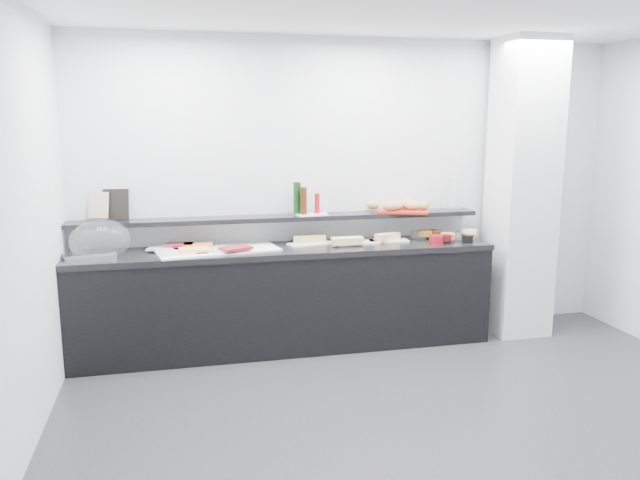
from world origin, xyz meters
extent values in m
plane|color=#2D2D30|center=(0.00, 0.00, 0.00)|extent=(5.00, 5.00, 0.00)
cube|color=silver|center=(0.00, 2.00, 1.35)|extent=(5.00, 0.02, 2.70)
cube|color=silver|center=(1.50, 1.65, 1.35)|extent=(0.50, 0.50, 2.70)
cube|color=black|center=(-0.70, 1.70, 0.42)|extent=(3.60, 0.60, 0.85)
cube|color=black|center=(-0.70, 1.70, 0.88)|extent=(3.62, 0.62, 0.05)
cube|color=black|center=(-0.70, 1.88, 1.13)|extent=(3.60, 0.25, 0.04)
cube|color=silver|center=(-2.30, 1.68, 0.92)|extent=(0.44, 0.36, 0.04)
ellipsoid|color=white|center=(-2.21, 1.71, 1.03)|extent=(0.58, 0.50, 0.34)
cube|color=white|center=(-1.28, 1.70, 0.91)|extent=(1.06, 0.63, 0.01)
cube|color=silver|center=(-1.69, 1.79, 0.92)|extent=(0.35, 0.27, 0.01)
cube|color=maroon|center=(-1.58, 1.81, 0.94)|extent=(0.25, 0.18, 0.02)
cube|color=white|center=(-1.52, 1.78, 0.92)|extent=(0.30, 0.24, 0.01)
cube|color=orange|center=(-1.43, 1.78, 0.94)|extent=(0.26, 0.18, 0.02)
cube|color=white|center=(-1.61, 1.57, 0.92)|extent=(0.31, 0.25, 0.01)
cube|color=#EFD65C|center=(-1.47, 1.58, 0.94)|extent=(0.25, 0.17, 0.02)
cube|color=silver|center=(-1.20, 1.62, 0.92)|extent=(0.33, 0.26, 0.01)
cube|color=maroon|center=(-1.13, 1.56, 0.94)|extent=(0.29, 0.24, 0.02)
cube|color=white|center=(-0.46, 1.77, 0.91)|extent=(0.42, 0.26, 0.01)
cube|color=tan|center=(-0.46, 1.84, 0.94)|extent=(0.30, 0.15, 0.06)
cylinder|color=silver|center=(-0.61, 1.74, 0.92)|extent=(0.16, 0.04, 0.01)
cube|color=white|center=(-0.05, 1.72, 0.91)|extent=(0.42, 0.23, 0.01)
cube|color=#D8C171|center=(-0.16, 1.64, 0.94)|extent=(0.27, 0.11, 0.06)
cylinder|color=silver|center=(-0.26, 1.59, 0.92)|extent=(0.14, 0.09, 0.01)
cube|color=white|center=(0.25, 1.76, 0.91)|extent=(0.37, 0.18, 0.01)
cube|color=tan|center=(0.24, 1.74, 0.94)|extent=(0.25, 0.16, 0.06)
cylinder|color=#B8BCC0|center=(0.22, 1.76, 0.92)|extent=(0.14, 0.09, 0.01)
cylinder|color=white|center=(0.56, 1.79, 0.94)|extent=(0.18, 0.18, 0.07)
cylinder|color=orange|center=(0.64, 1.84, 0.95)|extent=(0.16, 0.16, 0.05)
cylinder|color=black|center=(0.71, 1.85, 0.94)|extent=(0.14, 0.14, 0.07)
cylinder|color=#581F0C|center=(0.73, 1.79, 0.95)|extent=(0.11, 0.11, 0.05)
cylinder|color=white|center=(0.85, 1.79, 0.94)|extent=(0.26, 0.26, 0.07)
cylinder|color=white|center=(1.06, 1.78, 0.95)|extent=(0.17, 0.17, 0.05)
cylinder|color=maroon|center=(0.64, 1.58, 0.94)|extent=(0.15, 0.15, 0.07)
cylinder|color=#550C10|center=(0.73, 1.57, 0.95)|extent=(0.11, 0.11, 0.05)
cylinder|color=white|center=(0.90, 1.60, 0.94)|extent=(0.16, 0.16, 0.07)
cylinder|color=orange|center=(0.78, 1.64, 0.95)|extent=(0.16, 0.16, 0.05)
cylinder|color=black|center=(0.93, 1.55, 0.94)|extent=(0.12, 0.12, 0.07)
cylinder|color=orange|center=(0.97, 1.59, 0.95)|extent=(0.10, 0.10, 0.05)
cube|color=black|center=(-2.09, 1.96, 1.28)|extent=(0.22, 0.10, 0.26)
cube|color=#C5A28E|center=(-2.23, 1.95, 1.28)|extent=(0.18, 0.10, 0.22)
cube|color=white|center=(-0.43, 1.84, 1.16)|extent=(0.29, 0.20, 0.01)
cylinder|color=#0E3612|center=(-0.55, 1.90, 1.29)|extent=(0.08, 0.08, 0.26)
cylinder|color=#3A1C0A|center=(-0.51, 1.83, 1.28)|extent=(0.07, 0.07, 0.24)
cylinder|color=black|center=(-0.56, 1.89, 1.30)|extent=(0.08, 0.08, 0.28)
cylinder|color=#A40B15|center=(-0.38, 1.86, 1.25)|extent=(0.05, 0.05, 0.18)
cylinder|color=white|center=(-0.38, 1.87, 1.20)|extent=(0.04, 0.04, 0.07)
cylinder|color=silver|center=(-0.31, 1.87, 1.20)|extent=(0.03, 0.03, 0.07)
cube|color=maroon|center=(0.42, 1.85, 1.16)|extent=(0.54, 0.47, 0.02)
ellipsoid|color=#AF8043|center=(0.17, 1.94, 1.21)|extent=(0.13, 0.09, 0.08)
ellipsoid|color=tan|center=(0.51, 1.95, 1.21)|extent=(0.13, 0.08, 0.08)
ellipsoid|color=#AC8441|center=(0.48, 1.95, 1.21)|extent=(0.14, 0.11, 0.08)
ellipsoid|color=#AA6B41|center=(0.29, 1.81, 1.21)|extent=(0.17, 0.13, 0.08)
ellipsoid|color=#BE7A48|center=(0.51, 1.83, 1.21)|extent=(0.18, 0.15, 0.08)
ellipsoid|color=#B88B46|center=(0.61, 1.81, 1.21)|extent=(0.14, 0.12, 0.08)
ellipsoid|color=#C07D49|center=(0.36, 1.86, 1.21)|extent=(0.17, 0.12, 0.08)
cylinder|color=white|center=(0.92, 1.84, 1.30)|extent=(0.14, 0.14, 0.30)
camera|label=1|loc=(-1.60, -3.48, 1.97)|focal=35.00mm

